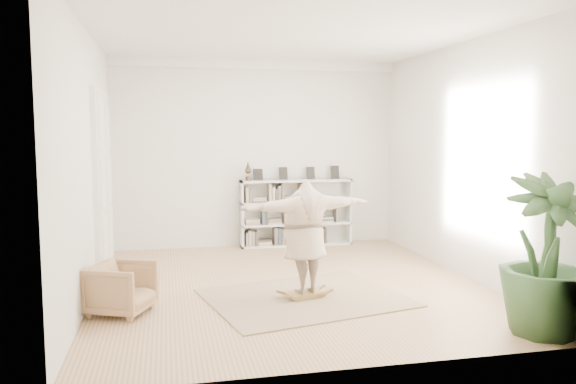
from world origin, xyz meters
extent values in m
plane|color=#A37654|center=(0.00, 0.00, 0.00)|extent=(6.00, 6.00, 0.00)
plane|color=silver|center=(0.00, 3.00, 1.80)|extent=(5.50, 0.00, 5.50)
plane|color=silver|center=(0.00, -3.00, 1.80)|extent=(5.50, 0.00, 5.50)
plane|color=silver|center=(-2.75, 0.00, 1.80)|extent=(0.00, 6.00, 6.00)
plane|color=silver|center=(2.75, 0.00, 1.80)|extent=(0.00, 6.00, 6.00)
plane|color=white|center=(0.00, 0.00, 3.60)|extent=(6.00, 6.00, 0.00)
cube|color=white|center=(0.00, 2.94, 3.51)|extent=(5.50, 0.12, 0.18)
cube|color=white|center=(-2.71, 1.30, 1.40)|extent=(0.08, 1.78, 2.92)
cube|color=silver|center=(-2.69, 0.90, 1.40)|extent=(0.06, 0.78, 2.80)
cube|color=silver|center=(-2.69, 1.70, 1.40)|extent=(0.06, 0.78, 2.80)
cube|color=silver|center=(-0.33, 2.81, 0.65)|extent=(0.04, 0.35, 1.30)
cube|color=silver|center=(1.83, 2.81, 0.65)|extent=(0.04, 0.35, 1.30)
cube|color=silver|center=(0.75, 2.96, 0.65)|extent=(2.20, 0.04, 1.30)
cube|color=silver|center=(0.75, 2.81, 0.02)|extent=(2.20, 0.35, 0.04)
cube|color=silver|center=(0.75, 2.81, 0.43)|extent=(2.20, 0.35, 0.04)
cube|color=silver|center=(0.75, 2.81, 0.86)|extent=(2.20, 0.35, 0.04)
cube|color=silver|center=(0.75, 2.81, 1.28)|extent=(2.20, 0.35, 0.04)
cube|color=black|center=(0.00, 2.85, 1.42)|extent=(0.18, 0.07, 0.24)
cube|color=black|center=(0.50, 2.85, 1.42)|extent=(0.18, 0.07, 0.24)
cube|color=black|center=(1.05, 2.85, 1.42)|extent=(0.18, 0.07, 0.24)
cube|color=black|center=(1.55, 2.85, 1.42)|extent=(0.18, 0.07, 0.24)
imported|color=tan|center=(-2.30, -0.86, 0.32)|extent=(0.91, 0.90, 0.63)
cube|color=tan|center=(0.05, -0.71, 0.01)|extent=(2.88, 2.50, 0.02)
cube|color=olive|center=(0.05, -0.71, 0.08)|extent=(0.55, 0.40, 0.03)
cube|color=olive|center=(0.05, -0.71, 0.04)|extent=(0.34, 0.12, 0.04)
cube|color=olive|center=(0.05, -0.71, 0.04)|extent=(0.34, 0.12, 0.04)
cube|color=olive|center=(0.05, -0.71, 0.08)|extent=(0.20, 0.09, 0.10)
cube|color=olive|center=(0.05, -0.71, 0.08)|extent=(0.20, 0.09, 0.10)
imported|color=#CBB198|center=(0.05, -0.71, 0.89)|extent=(1.93, 0.91, 1.52)
imported|color=#325329|center=(2.30, -2.55, 0.89)|extent=(1.07, 1.07, 1.77)
camera|label=1|loc=(-1.73, -7.82, 2.21)|focal=35.00mm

